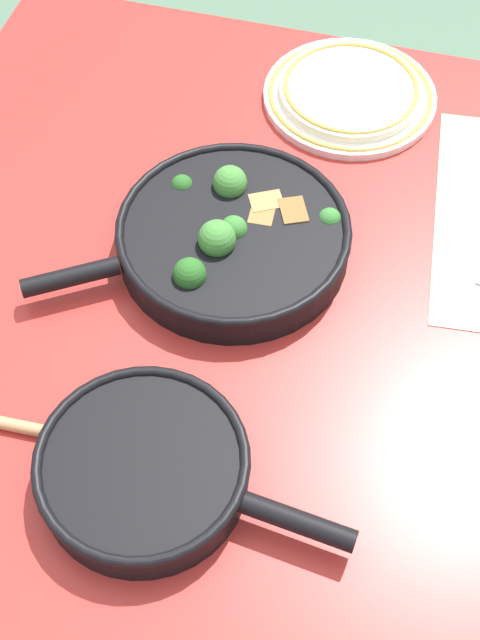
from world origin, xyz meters
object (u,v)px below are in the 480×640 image
object	(u,v)px
skillet_eggs	(146,469)
wooden_spoon	(52,433)
dinner_plate_stack	(350,93)
skillet_broccoli	(232,236)

from	to	relation	value
skillet_eggs	wooden_spoon	xyz separation A→B (m)	(0.02, 0.12, -0.02)
skillet_eggs	wooden_spoon	world-z (taller)	skillet_eggs
dinner_plate_stack	wooden_spoon	bearing A→B (deg)	161.24
skillet_broccoli	wooden_spoon	distance (m)	0.34
skillet_broccoli	dinner_plate_stack	distance (m)	0.33
skillet_eggs	dinner_plate_stack	size ratio (longest dim) A/B	1.38
skillet_eggs	wooden_spoon	bearing A→B (deg)	175.16
skillet_eggs	skillet_broccoli	bearing A→B (deg)	95.48
skillet_broccoli	dinner_plate_stack	size ratio (longest dim) A/B	1.50
skillet_eggs	wooden_spoon	distance (m)	0.12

